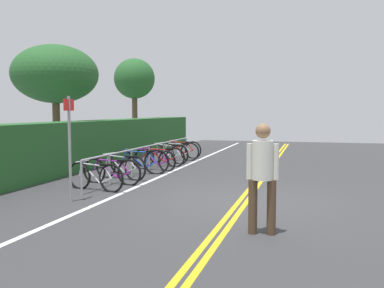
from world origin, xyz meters
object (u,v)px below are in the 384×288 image
(bicycle_2, at_px, (120,167))
(bicycle_4, at_px, (154,160))
(bicycle_8, at_px, (181,149))
(pedestrian, at_px, (262,171))
(bike_rack, at_px, (149,151))
(bicycle_7, at_px, (177,151))
(tree_far_right, at_px, (134,80))
(sign_post_near, at_px, (70,138))
(bicycle_6, at_px, (168,153))
(bicycle_0, at_px, (95,176))
(bicycle_1, at_px, (112,171))
(bicycle_5, at_px, (160,157))
(bicycle_3, at_px, (140,162))
(tree_mid, at_px, (55,75))

(bicycle_2, height_order, bicycle_4, bicycle_2)
(bicycle_8, relative_size, pedestrian, 1.03)
(bike_rack, relative_size, bicycle_2, 4.87)
(bicycle_8, bearing_deg, pedestrian, -156.22)
(bike_rack, bearing_deg, bicycle_7, -1.09)
(bicycle_2, height_order, tree_far_right, tree_far_right)
(bicycle_2, distance_m, sign_post_near, 3.16)
(bicycle_6, bearing_deg, bicycle_0, -179.17)
(bicycle_7, distance_m, sign_post_near, 7.76)
(bicycle_1, distance_m, sign_post_near, 2.41)
(bicycle_5, bearing_deg, bicycle_3, -179.53)
(bicycle_6, relative_size, pedestrian, 1.02)
(bicycle_6, bearing_deg, bicycle_3, -178.40)
(bicycle_4, xyz_separation_m, bicycle_8, (3.66, 0.22, 0.02))
(bicycle_0, bearing_deg, pedestrian, -121.09)
(bicycle_2, bearing_deg, bicycle_3, -8.79)
(sign_post_near, relative_size, tree_mid, 0.52)
(bicycle_8, distance_m, pedestrian, 10.84)
(tree_far_right, bearing_deg, bicycle_0, -161.25)
(bike_rack, distance_m, bicycle_3, 0.92)
(bicycle_3, relative_size, bicycle_5, 1.02)
(bicycle_2, relative_size, sign_post_near, 0.78)
(bicycle_5, relative_size, bicycle_7, 1.00)
(bike_rack, height_order, bicycle_1, bike_rack)
(bicycle_5, relative_size, tree_mid, 0.40)
(sign_post_near, bearing_deg, bicycle_6, 1.71)
(bicycle_0, relative_size, sign_post_near, 0.75)
(pedestrian, bearing_deg, tree_far_right, 30.36)
(bicycle_2, xyz_separation_m, bicycle_4, (1.96, -0.26, -0.02))
(bicycle_2, bearing_deg, sign_post_near, -174.60)
(pedestrian, bearing_deg, bicycle_2, 45.79)
(bicycle_2, relative_size, bicycle_8, 0.98)
(bicycle_2, distance_m, bicycle_6, 3.82)
(bicycle_1, bearing_deg, bicycle_2, 9.49)
(bike_rack, xyz_separation_m, bicycle_2, (-1.91, 0.11, -0.26))
(bicycle_0, distance_m, sign_post_near, 1.61)
(bicycle_6, height_order, bicycle_8, bicycle_6)
(bicycle_8, height_order, pedestrian, pedestrian)
(bike_rack, relative_size, sign_post_near, 3.81)
(bicycle_4, height_order, bicycle_8, bicycle_8)
(bicycle_5, bearing_deg, bicycle_8, 2.18)
(bike_rack, height_order, bicycle_7, bike_rack)
(bicycle_2, bearing_deg, tree_far_right, 21.04)
(bicycle_2, bearing_deg, bicycle_7, -1.99)
(bicycle_0, relative_size, bicycle_6, 0.95)
(pedestrian, distance_m, tree_mid, 10.87)
(bicycle_1, bearing_deg, bicycle_6, 0.68)
(bicycle_1, distance_m, bicycle_7, 5.51)
(bicycle_0, relative_size, tree_far_right, 0.36)
(pedestrian, bearing_deg, bicycle_8, 23.78)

